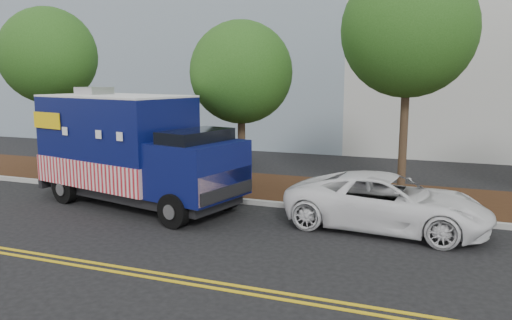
% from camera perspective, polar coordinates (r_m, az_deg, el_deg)
% --- Properties ---
extents(ground, '(120.00, 120.00, 0.00)m').
position_cam_1_polar(ground, '(14.95, -6.98, -5.87)').
color(ground, black).
rests_on(ground, ground).
extents(curb, '(120.00, 0.18, 0.15)m').
position_cam_1_polar(curb, '(16.14, -4.66, -4.40)').
color(curb, '#9E9E99').
rests_on(curb, ground).
extents(mulch_strip, '(120.00, 4.00, 0.15)m').
position_cam_1_polar(mulch_strip, '(18.01, -1.78, -2.90)').
color(mulch_strip, black).
rests_on(mulch_strip, ground).
extents(centerline_near, '(120.00, 0.10, 0.01)m').
position_cam_1_polar(centerline_near, '(11.41, -17.66, -11.19)').
color(centerline_near, gold).
rests_on(centerline_near, ground).
extents(centerline_far, '(120.00, 0.10, 0.01)m').
position_cam_1_polar(centerline_far, '(11.23, -18.47, -11.58)').
color(centerline_far, gold).
rests_on(centerline_far, ground).
extents(tree_a, '(3.69, 3.69, 6.58)m').
position_cam_1_polar(tree_a, '(21.19, -22.62, 10.90)').
color(tree_a, '#38281C').
rests_on(tree_a, ground).
extents(tree_b, '(3.43, 3.43, 5.80)m').
position_cam_1_polar(tree_b, '(16.88, -1.70, 9.94)').
color(tree_b, '#38281C').
rests_on(tree_b, ground).
extents(tree_c, '(4.15, 4.15, 7.43)m').
position_cam_1_polar(tree_c, '(16.56, 17.04, 13.95)').
color(tree_c, '#38281C').
rests_on(tree_c, ground).
extents(sign_post, '(0.06, 0.06, 2.40)m').
position_cam_1_polar(sign_post, '(19.00, -18.27, 0.73)').
color(sign_post, '#473828').
rests_on(sign_post, ground).
extents(food_truck, '(7.24, 3.99, 3.62)m').
position_cam_1_polar(food_truck, '(15.89, -14.10, 0.87)').
color(food_truck, black).
rests_on(food_truck, ground).
extents(white_car, '(5.38, 2.83, 1.44)m').
position_cam_1_polar(white_car, '(13.48, 14.76, -4.66)').
color(white_car, white).
rests_on(white_car, ground).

